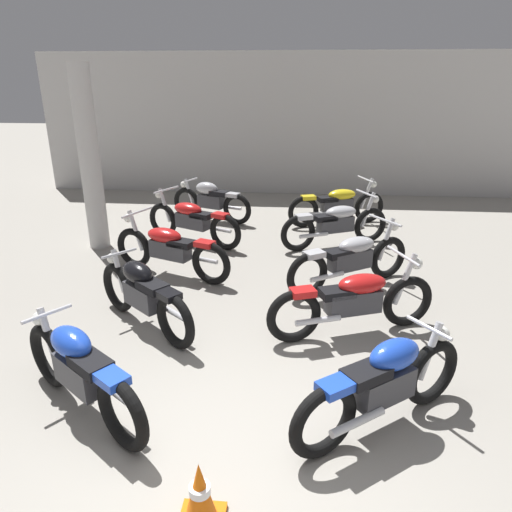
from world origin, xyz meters
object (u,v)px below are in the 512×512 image
(motorcycle_right_row_1, at_px, (354,300))
(motorcycle_right_row_2, at_px, (351,258))
(motorcycle_left_row_0, at_px, (80,370))
(motorcycle_right_row_4, at_px, (338,204))
(motorcycle_left_row_3, at_px, (192,220))
(motorcycle_right_row_3, at_px, (336,223))
(motorcycle_right_row_0, at_px, (384,383))
(support_pillar, at_px, (90,160))
(motorcycle_left_row_2, at_px, (170,248))
(traffic_cone, at_px, (200,496))
(motorcycle_left_row_4, at_px, (211,200))
(motorcycle_left_row_1, at_px, (143,294))

(motorcycle_right_row_1, bearing_deg, motorcycle_right_row_2, 86.09)
(motorcycle_left_row_0, bearing_deg, motorcycle_right_row_4, 66.21)
(motorcycle_left_row_3, height_order, motorcycle_right_row_3, same)
(motorcycle_right_row_0, bearing_deg, support_pillar, 135.13)
(support_pillar, relative_size, motorcycle_left_row_2, 1.56)
(motorcycle_right_row_1, distance_m, motorcycle_right_row_4, 4.59)
(traffic_cone, bearing_deg, motorcycle_right_row_4, 78.82)
(motorcycle_right_row_2, xyz_separation_m, motorcycle_right_row_3, (-0.09, 1.80, 0.00))
(motorcycle_left_row_0, xyz_separation_m, motorcycle_right_row_2, (2.73, 3.07, -0.01))
(motorcycle_left_row_3, xyz_separation_m, motorcycle_right_row_3, (2.69, 0.03, 0.00))
(motorcycle_left_row_0, xyz_separation_m, motorcycle_left_row_4, (0.03, 6.35, 0.00))
(support_pillar, relative_size, traffic_cone, 5.93)
(motorcycle_left_row_4, xyz_separation_m, motorcycle_right_row_4, (2.74, -0.08, -0.01))
(motorcycle_left_row_0, bearing_deg, motorcycle_right_row_2, 48.42)
(motorcycle_right_row_3, bearing_deg, motorcycle_left_row_4, 150.54)
(support_pillar, distance_m, motorcycle_left_row_3, 2.07)
(motorcycle_left_row_2, height_order, motorcycle_right_row_1, same)
(motorcycle_right_row_0, distance_m, motorcycle_right_row_3, 4.82)
(motorcycle_left_row_4, height_order, motorcycle_right_row_0, same)
(support_pillar, distance_m, motorcycle_left_row_4, 2.81)
(traffic_cone, bearing_deg, support_pillar, 118.80)
(motorcycle_right_row_0, bearing_deg, motorcycle_left_row_4, 113.11)
(motorcycle_left_row_0, relative_size, motorcycle_right_row_0, 1.00)
(motorcycle_right_row_3, relative_size, motorcycle_right_row_4, 0.97)
(support_pillar, xyz_separation_m, motorcycle_left_row_3, (1.68, 0.37, -1.15))
(motorcycle_left_row_2, bearing_deg, support_pillar, 144.07)
(motorcycle_left_row_3, bearing_deg, support_pillar, -167.72)
(motorcycle_left_row_2, height_order, motorcycle_left_row_4, motorcycle_left_row_2)
(support_pillar, height_order, motorcycle_left_row_4, support_pillar)
(support_pillar, bearing_deg, motorcycle_right_row_4, 21.73)
(motorcycle_left_row_4, relative_size, motorcycle_right_row_4, 0.90)
(motorcycle_left_row_2, bearing_deg, motorcycle_right_row_3, 30.92)
(support_pillar, height_order, motorcycle_right_row_3, support_pillar)
(motorcycle_right_row_0, xyz_separation_m, motorcycle_right_row_2, (0.01, 3.02, -0.01))
(motorcycle_left_row_1, distance_m, motorcycle_left_row_3, 3.24)
(motorcycle_left_row_3, height_order, motorcycle_right_row_1, same)
(motorcycle_left_row_0, height_order, motorcycle_right_row_1, motorcycle_right_row_1)
(motorcycle_left_row_1, relative_size, motorcycle_right_row_3, 0.78)
(support_pillar, distance_m, motorcycle_left_row_1, 3.57)
(support_pillar, xyz_separation_m, motorcycle_right_row_2, (4.46, -1.41, -1.15))
(motorcycle_left_row_0, bearing_deg, motorcycle_right_row_0, 1.18)
(motorcycle_left_row_4, bearing_deg, motorcycle_right_row_1, -60.81)
(motorcycle_right_row_0, bearing_deg, motorcycle_left_row_3, 119.97)
(motorcycle_left_row_2, xyz_separation_m, motorcycle_right_row_1, (2.68, -1.58, 0.00))
(motorcycle_left_row_3, bearing_deg, motorcycle_right_row_4, 26.87)
(motorcycle_right_row_3, relative_size, traffic_cone, 3.73)
(motorcycle_right_row_0, xyz_separation_m, motorcycle_right_row_4, (0.05, 6.22, -0.01))
(support_pillar, relative_size, motorcycle_left_row_1, 2.03)
(motorcycle_left_row_1, bearing_deg, motorcycle_left_row_0, -92.24)
(motorcycle_right_row_2, distance_m, motorcycle_right_row_4, 3.20)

